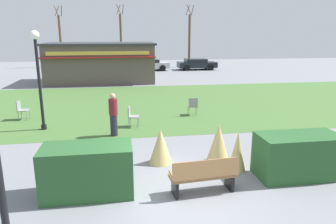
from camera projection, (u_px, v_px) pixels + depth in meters
The scene contains 21 objects.
ground_plane at pixel (183, 196), 7.76m from camera, with size 80.00×80.00×0.00m, color slate.
lawn_patch at pixel (146, 104), 17.93m from camera, with size 36.00×12.00×0.01m, color #446B33.
park_bench at pixel (204, 176), 7.80m from camera, with size 1.74×0.67×0.95m.
hedge_left at pixel (88, 170), 7.75m from camera, with size 2.20×1.10×1.27m, color #28562B.
hedge_right at pixel (298, 156), 8.72m from camera, with size 2.28×1.10×1.22m, color #28562B.
ornamental_grass_behind_left at pixel (161, 146), 9.64m from camera, with size 0.72×0.72×1.10m, color tan.
ornamental_grass_behind_right at pixel (218, 143), 9.69m from camera, with size 0.72×0.72×1.24m, color tan.
ornamental_grass_behind_center at pixel (237, 151), 9.12m from camera, with size 0.52×0.52×1.18m, color tan.
lamppost_mid at pixel (38, 69), 12.54m from camera, with size 0.36×0.36×4.04m.
trash_bin at pixel (291, 164), 8.58m from camera, with size 0.52×0.52×0.87m, color #2D4233.
food_kiosk at pixel (101, 62), 25.80m from camera, with size 8.73×5.24×3.17m.
cafe_chair_west at pixel (193, 105), 15.25m from camera, with size 0.47×0.47×0.89m.
cafe_chair_east at pixel (132, 115), 13.41m from camera, with size 0.51×0.51×0.89m.
cafe_chair_center at pixel (21, 109), 14.51m from camera, with size 0.48×0.48×0.89m.
person_strolling at pixel (113, 114), 12.15m from camera, with size 0.34×0.34×1.69m.
parked_car_west_slot at pixel (99, 65), 32.82m from camera, with size 4.33×2.32×1.20m.
parked_car_center_slot at pixel (149, 65), 33.58m from camera, with size 4.34×2.34×1.20m.
parked_car_east_slot at pixel (197, 64), 34.37m from camera, with size 4.23×2.11×1.20m.
tree_left_bg at pixel (121, 39), 37.99m from camera, with size 0.91×0.96×7.22m.
tree_right_bg at pixel (61, 40), 36.41m from camera, with size 0.91×0.96×6.96m.
tree_center_bg at pixel (189, 40), 36.67m from camera, with size 0.91×0.96×7.05m.
Camera 1 is at (-1.43, -6.87, 3.93)m, focal length 33.47 mm.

